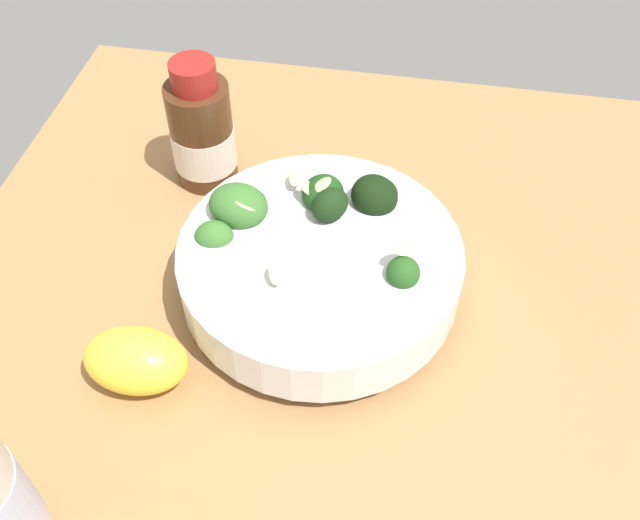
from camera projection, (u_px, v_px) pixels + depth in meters
ground_plane at (313, 300)px, 59.70cm from camera, size 60.25×60.25×3.72cm
bowl_of_broccoli at (318, 260)px, 55.37cm from camera, size 21.50×21.50×8.43cm
lemon_wedge at (136, 360)px, 50.83cm from camera, size 5.25×7.65×4.57cm
bottle_short at (202, 133)px, 63.32cm from camera, size 5.63×5.63×12.03cm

